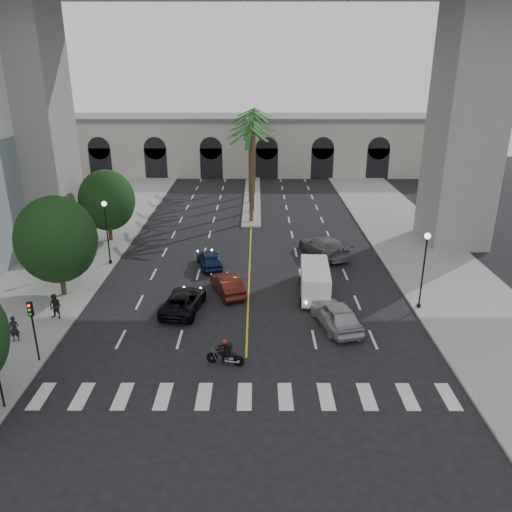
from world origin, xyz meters
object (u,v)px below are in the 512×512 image
Objects in this scene: traffic_signal_far at (33,322)px; car_e at (209,259)px; pedestrian_b at (55,307)px; car_a at (336,315)px; lamp_post_left_far at (107,227)px; pedestrian_a at (14,329)px; motorcycle_rider at (226,353)px; car_b at (227,284)px; lamp_post_right at (424,264)px; car_c at (183,301)px; cargo_van at (315,280)px; car_d at (324,246)px.

car_e is (8.07, 14.03, -1.82)m from traffic_signal_far.
car_a is at bearing 13.01° from pedestrian_b.
lamp_post_left_far is at bearing -46.03° from car_a.
pedestrian_a is at bearing -99.50° from lamp_post_left_far.
motorcycle_rider is 0.48× the size of car_b.
car_a reaches higher than motorcycle_rider.
lamp_post_right reaches higher than motorcycle_rider.
pedestrian_b is at bearing 1.59° from car_b.
car_b is at bearing 93.43° from car_e.
pedestrian_a is at bearing -8.32° from car_a.
lamp_post_left_far is at bearing 137.90° from motorcycle_rider.
car_c is 7.78m from car_e.
lamp_post_right is at bearing 19.52° from pedestrian_b.
motorcycle_rider is at bearing -119.52° from cargo_van.
cargo_van is (5.70, 8.68, 0.53)m from motorcycle_rider.
car_c is (-2.77, -2.62, -0.04)m from car_b.
car_d is 3.75× the size of pedestrian_a.
lamp_post_left_far is at bearing -18.72° from car_e.
car_e is (-14.63, 7.53, -2.53)m from lamp_post_right.
car_d is 9.93m from car_e.
traffic_signal_far is at bearing -164.02° from lamp_post_right.
car_e is at bearing -7.89° from car_d.
car_d is at bearing -108.06° from car_a.
lamp_post_left_far is 3.22× the size of pedestrian_b.
traffic_signal_far is at bearing -168.27° from motorcycle_rider.
pedestrian_b is (-0.85, 4.86, -1.53)m from traffic_signal_far.
car_a is at bearing -75.36° from cargo_van.
car_c is 1.20× the size of car_e.
car_e is 9.64m from cargo_van.
lamp_post_left_far is 12.81m from pedestrian_a.
pedestrian_a is at bearing 33.02° from car_c.
pedestrian_a reaches higher than car_e.
lamp_post_left_far is 1.02× the size of cargo_van.
cargo_van is at bearing 27.78° from pedestrian_b.
cargo_van is at bearing 156.57° from car_b.
pedestrian_a is at bearing -156.69° from cargo_van.
traffic_signal_far is 0.70× the size of cargo_van.
traffic_signal_far reaches higher than car_c.
car_e is (8.17, -0.47, -2.53)m from lamp_post_left_far.
car_c is at bearing 129.07° from motorcycle_rider.
traffic_signal_far is 0.63× the size of car_d.
car_e is (-1.73, 5.09, -0.02)m from car_b.
lamp_post_right reaches higher than traffic_signal_far.
lamp_post_right is 1.10× the size of car_a.
car_b is (-12.90, 2.44, -2.51)m from lamp_post_right.
car_a is 3.13× the size of pedestrian_a.
lamp_post_right is 11.68m from car_d.
lamp_post_left_far is 8.56m from car_e.
car_d is 24.64m from pedestrian_a.
pedestrian_b reaches higher than pedestrian_a.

